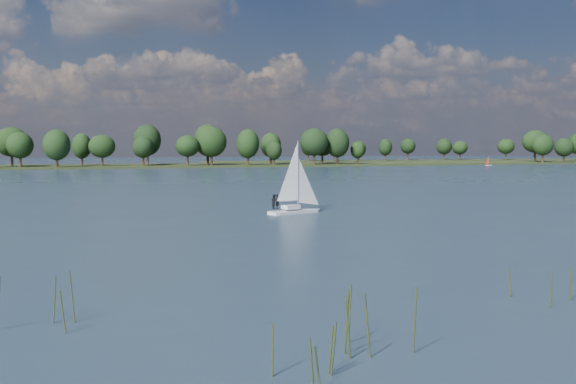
% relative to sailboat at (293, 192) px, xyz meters
% --- Properties ---
extents(ground, '(700.00, 700.00, 0.00)m').
position_rel_sailboat_xyz_m(ground, '(-10.31, 66.62, -2.33)').
color(ground, '#233342').
rests_on(ground, ground).
extents(far_shore, '(660.00, 40.00, 1.50)m').
position_rel_sailboat_xyz_m(far_shore, '(-10.31, 178.62, -2.33)').
color(far_shore, black).
rests_on(far_shore, ground).
extents(far_shore_back, '(220.00, 30.00, 1.40)m').
position_rel_sailboat_xyz_m(far_shore_back, '(149.69, 226.62, -2.33)').
color(far_shore_back, black).
rests_on(far_shore_back, ground).
extents(sailboat, '(6.56, 3.89, 8.35)m').
position_rel_sailboat_xyz_m(sailboat, '(0.00, 0.00, 0.00)').
color(sailboat, silver).
rests_on(sailboat, ground).
extents(dinghy_orange, '(2.63, 1.62, 3.93)m').
position_rel_sailboat_xyz_m(dinghy_orange, '(138.01, 150.10, -1.41)').
color(dinghy_orange, silver).
rests_on(dinghy_orange, ground).
extents(treeline, '(563.10, 73.81, 18.10)m').
position_rel_sailboat_xyz_m(treeline, '(-21.77, 174.77, 5.87)').
color(treeline, black).
rests_on(treeline, ground).
extents(reeds, '(60.26, 12.20, 2.19)m').
position_rel_sailboat_xyz_m(reeds, '(-9.15, -42.67, -1.44)').
color(reeds, '#283316').
rests_on(reeds, ground).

